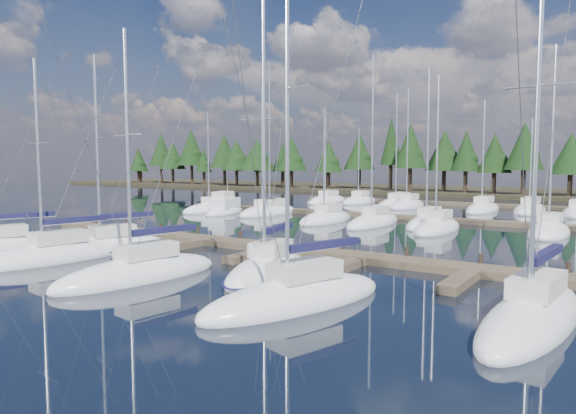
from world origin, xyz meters
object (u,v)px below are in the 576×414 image
Objects in this scene: front_sailboat_3 at (140,273)px; front_sailboat_4 at (268,270)px; front_sailboat_5 at (297,297)px; front_sailboat_1 at (107,248)px; front_sailboat_6 at (533,316)px; main_dock at (274,250)px; motor_yacht_left at (225,209)px; front_sailboat_2 at (51,256)px.

front_sailboat_4 reaches higher than front_sailboat_3.
front_sailboat_1 is at bearing 168.28° from front_sailboat_5.
front_sailboat_3 is at bearing -140.19° from front_sailboat_4.
front_sailboat_6 is at bearing -5.10° from front_sailboat_4.
main_dock is 11.77m from front_sailboat_5.
front_sailboat_5 reaches higher than main_dock.
front_sailboat_3 is 1.48× the size of motor_yacht_left.
main_dock is 6.57m from front_sailboat_4.
main_dock is 25.90m from motor_yacht_left.
front_sailboat_6 is at bearing -22.78° from main_dock.
front_sailboat_1 is 16.67m from front_sailboat_5.
front_sailboat_1 is 1.03× the size of front_sailboat_3.
front_sailboat_5 is at bearing 0.76° from front_sailboat_2.
front_sailboat_1 is 1.52× the size of motor_yacht_left.
front_sailboat_3 is (7.80, -0.22, 0.01)m from front_sailboat_2.
main_dock is 17.02m from front_sailboat_6.
front_sailboat_4 is at bearing -56.97° from main_dock.
front_sailboat_1 is 8.52m from front_sailboat_3.
front_sailboat_2 is 0.80× the size of front_sailboat_5.
front_sailboat_3 is 0.82× the size of front_sailboat_5.
front_sailboat_1 is (-8.77, -5.63, 0.08)m from main_dock.
front_sailboat_3 reaches higher than main_dock.
front_sailboat_6 reaches higher than front_sailboat_2.
front_sailboat_2 is 24.79m from front_sailboat_6.
front_sailboat_3 is at bearing -177.11° from front_sailboat_5.
front_sailboat_4 reaches higher than main_dock.
front_sailboat_4 is at bearing -45.33° from motor_yacht_left.
front_sailboat_6 is (8.13, 2.43, -0.00)m from front_sailboat_5.
front_sailboat_2 is 1.43× the size of motor_yacht_left.
front_sailboat_6 reaches higher than front_sailboat_4.
front_sailboat_4 is 0.95× the size of front_sailboat_6.
front_sailboat_5 is at bearing -44.79° from motor_yacht_left.
front_sailboat_6 is (24.46, -0.96, 0.02)m from front_sailboat_1.
front_sailboat_3 is at bearing -26.70° from front_sailboat_1.
front_sailboat_4 is at bearing 16.57° from front_sailboat_2.
front_sailboat_5 is 1.80× the size of motor_yacht_left.
front_sailboat_6 is at bearing -2.24° from front_sailboat_1.
front_sailboat_1 is at bearing -147.29° from main_dock.
front_sailboat_4 is (4.74, 3.95, 0.01)m from front_sailboat_3.
front_sailboat_4 is (12.55, 3.73, 0.02)m from front_sailboat_2.
front_sailboat_4 is 32.30m from motor_yacht_left.
main_dock is at bearing 157.22° from front_sailboat_6.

